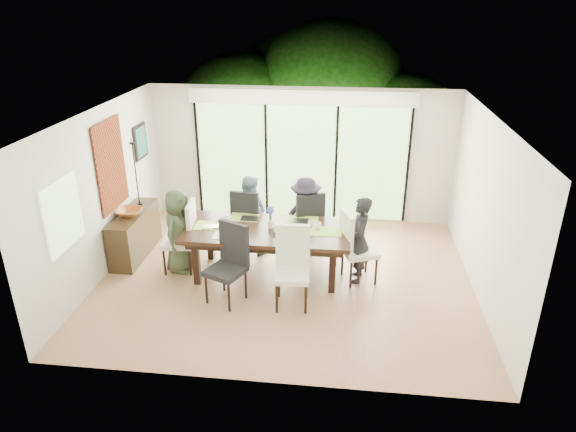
# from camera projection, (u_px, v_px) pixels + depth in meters

# --- Properties ---
(floor) EXTENTS (6.00, 5.00, 0.01)m
(floor) POSITION_uv_depth(u_px,v_px,m) (286.00, 278.00, 8.48)
(floor) COLOR brown
(floor) RESTS_ON ground
(ceiling) EXTENTS (6.00, 5.00, 0.01)m
(ceiling) POSITION_uv_depth(u_px,v_px,m) (286.00, 115.00, 7.40)
(ceiling) COLOR white
(ceiling) RESTS_ON wall_back
(wall_back) EXTENTS (6.00, 0.02, 2.70)m
(wall_back) POSITION_uv_depth(u_px,v_px,m) (301.00, 155.00, 10.23)
(wall_back) COLOR beige
(wall_back) RESTS_ON floor
(wall_front) EXTENTS (6.00, 0.02, 2.70)m
(wall_front) POSITION_uv_depth(u_px,v_px,m) (259.00, 286.00, 5.66)
(wall_front) COLOR silver
(wall_front) RESTS_ON floor
(wall_left) EXTENTS (0.02, 5.00, 2.70)m
(wall_left) POSITION_uv_depth(u_px,v_px,m) (101.00, 194.00, 8.26)
(wall_left) COLOR beige
(wall_left) RESTS_ON floor
(wall_right) EXTENTS (0.02, 5.00, 2.70)m
(wall_right) POSITION_uv_depth(u_px,v_px,m) (487.00, 211.00, 7.62)
(wall_right) COLOR beige
(wall_right) RESTS_ON floor
(glass_doors) EXTENTS (4.20, 0.02, 2.30)m
(glass_doors) POSITION_uv_depth(u_px,v_px,m) (301.00, 163.00, 10.25)
(glass_doors) COLOR #598C3F
(glass_doors) RESTS_ON wall_back
(blinds_header) EXTENTS (4.40, 0.06, 0.28)m
(blinds_header) POSITION_uv_depth(u_px,v_px,m) (302.00, 97.00, 9.72)
(blinds_header) COLOR white
(blinds_header) RESTS_ON wall_back
(mullion_a) EXTENTS (0.05, 0.04, 2.30)m
(mullion_a) POSITION_uv_depth(u_px,v_px,m) (199.00, 159.00, 10.47)
(mullion_a) COLOR black
(mullion_a) RESTS_ON wall_back
(mullion_b) EXTENTS (0.05, 0.04, 2.30)m
(mullion_b) POSITION_uv_depth(u_px,v_px,m) (266.00, 162.00, 10.32)
(mullion_b) COLOR black
(mullion_b) RESTS_ON wall_back
(mullion_c) EXTENTS (0.05, 0.04, 2.30)m
(mullion_c) POSITION_uv_depth(u_px,v_px,m) (336.00, 164.00, 10.17)
(mullion_c) COLOR black
(mullion_c) RESTS_ON wall_back
(mullion_d) EXTENTS (0.05, 0.04, 2.30)m
(mullion_d) POSITION_uv_depth(u_px,v_px,m) (408.00, 167.00, 10.02)
(mullion_d) COLOR black
(mullion_d) RESTS_ON wall_back
(side_window) EXTENTS (0.02, 0.90, 1.00)m
(side_window) POSITION_uv_depth(u_px,v_px,m) (63.00, 215.00, 7.11)
(side_window) COLOR #8CAD7F
(side_window) RESTS_ON wall_left
(deck) EXTENTS (6.00, 1.80, 0.10)m
(deck) POSITION_uv_depth(u_px,v_px,m) (304.00, 203.00, 11.60)
(deck) COLOR #513522
(deck) RESTS_ON ground
(rail_top) EXTENTS (6.00, 0.08, 0.06)m
(rail_top) POSITION_uv_depth(u_px,v_px,m) (308.00, 167.00, 12.08)
(rail_top) COLOR brown
(rail_top) RESTS_ON deck
(foliage_left) EXTENTS (3.20, 3.20, 3.20)m
(foliage_left) POSITION_uv_depth(u_px,v_px,m) (240.00, 118.00, 12.83)
(foliage_left) COLOR #14380F
(foliage_left) RESTS_ON ground
(foliage_mid) EXTENTS (4.00, 4.00, 4.00)m
(foliage_mid) POSITION_uv_depth(u_px,v_px,m) (329.00, 101.00, 13.00)
(foliage_mid) COLOR #14380F
(foliage_mid) RESTS_ON ground
(foliage_right) EXTENTS (2.80, 2.80, 2.80)m
(foliage_right) POSITION_uv_depth(u_px,v_px,m) (402.00, 132.00, 12.29)
(foliage_right) COLOR #14380F
(foliage_right) RESTS_ON ground
(foliage_far) EXTENTS (3.60, 3.60, 3.60)m
(foliage_far) POSITION_uv_depth(u_px,v_px,m) (293.00, 102.00, 13.81)
(foliage_far) COLOR #14380F
(foliage_far) RESTS_ON ground
(table_top) EXTENTS (2.67, 1.22, 0.07)m
(table_top) POSITION_uv_depth(u_px,v_px,m) (267.00, 231.00, 8.27)
(table_top) COLOR black
(table_top) RESTS_ON floor
(table_apron) EXTENTS (2.45, 1.00, 0.11)m
(table_apron) POSITION_uv_depth(u_px,v_px,m) (267.00, 236.00, 8.31)
(table_apron) COLOR black
(table_apron) RESTS_ON floor
(table_leg_fl) EXTENTS (0.10, 0.10, 0.77)m
(table_leg_fl) POSITION_uv_depth(u_px,v_px,m) (196.00, 262.00, 8.16)
(table_leg_fl) COLOR black
(table_leg_fl) RESTS_ON floor
(table_leg_fr) EXTENTS (0.10, 0.10, 0.77)m
(table_leg_fr) POSITION_uv_depth(u_px,v_px,m) (332.00, 270.00, 7.93)
(table_leg_fr) COLOR black
(table_leg_fr) RESTS_ON floor
(table_leg_bl) EXTENTS (0.10, 0.10, 0.77)m
(table_leg_bl) POSITION_uv_depth(u_px,v_px,m) (210.00, 239.00, 8.94)
(table_leg_bl) COLOR black
(table_leg_bl) RESTS_ON floor
(table_leg_br) EXTENTS (0.10, 0.10, 0.77)m
(table_leg_br) POSITION_uv_depth(u_px,v_px,m) (334.00, 245.00, 8.71)
(table_leg_br) COLOR black
(table_leg_br) RESTS_ON floor
(chair_left_end) EXTENTS (0.56, 0.56, 1.22)m
(chair_left_end) POSITION_uv_depth(u_px,v_px,m) (178.00, 236.00, 8.50)
(chair_left_end) COLOR white
(chair_left_end) RESTS_ON floor
(chair_right_end) EXTENTS (0.65, 0.65, 1.22)m
(chair_right_end) POSITION_uv_depth(u_px,v_px,m) (360.00, 246.00, 8.18)
(chair_right_end) COLOR white
(chair_right_end) RESTS_ON floor
(chair_far_left) EXTENTS (0.58, 0.58, 1.22)m
(chair_far_left) POSITION_uv_depth(u_px,v_px,m) (250.00, 219.00, 9.16)
(chair_far_left) COLOR black
(chair_far_left) RESTS_ON floor
(chair_far_right) EXTENTS (0.68, 0.68, 1.22)m
(chair_far_right) POSITION_uv_depth(u_px,v_px,m) (305.00, 222.00, 9.06)
(chair_far_right) COLOR black
(chair_far_right) RESTS_ON floor
(chair_near_left) EXTENTS (0.68, 0.68, 1.22)m
(chair_near_left) POSITION_uv_depth(u_px,v_px,m) (225.00, 265.00, 7.60)
(chair_near_left) COLOR black
(chair_near_left) RESTS_ON floor
(chair_near_right) EXTENTS (0.54, 0.54, 1.22)m
(chair_near_right) POSITION_uv_depth(u_px,v_px,m) (292.00, 269.00, 7.50)
(chair_near_right) COLOR white
(chair_near_right) RESTS_ON floor
(person_left_end) EXTENTS (0.54, 0.74, 1.44)m
(person_left_end) POSITION_uv_depth(u_px,v_px,m) (179.00, 231.00, 8.46)
(person_left_end) COLOR #3B4830
(person_left_end) RESTS_ON floor
(person_right_end) EXTENTS (0.47, 0.70, 1.44)m
(person_right_end) POSITION_uv_depth(u_px,v_px,m) (359.00, 240.00, 8.14)
(person_right_end) COLOR black
(person_right_end) RESTS_ON floor
(person_far_left) EXTENTS (0.74, 0.55, 1.44)m
(person_far_left) POSITION_uv_depth(u_px,v_px,m) (249.00, 214.00, 9.10)
(person_far_left) COLOR #7493A8
(person_far_left) RESTS_ON floor
(person_far_right) EXTENTS (0.71, 0.50, 1.44)m
(person_far_right) POSITION_uv_depth(u_px,v_px,m) (305.00, 216.00, 9.00)
(person_far_right) COLOR black
(person_far_right) RESTS_ON floor
(placemat_left) EXTENTS (0.49, 0.36, 0.01)m
(placemat_left) POSITION_uv_depth(u_px,v_px,m) (210.00, 226.00, 8.35)
(placemat_left) COLOR #91AE3E
(placemat_left) RESTS_ON table_top
(placemat_right) EXTENTS (0.49, 0.36, 0.01)m
(placemat_right) POSITION_uv_depth(u_px,v_px,m) (326.00, 232.00, 8.15)
(placemat_right) COLOR #89BB43
(placemat_right) RESTS_ON table_top
(placemat_far_l) EXTENTS (0.49, 0.36, 0.01)m
(placemat_far_l) POSITION_uv_depth(u_px,v_px,m) (244.00, 217.00, 8.66)
(placemat_far_l) COLOR olive
(placemat_far_l) RESTS_ON table_top
(placemat_far_r) EXTENTS (0.49, 0.36, 0.01)m
(placemat_far_r) POSITION_uv_depth(u_px,v_px,m) (303.00, 220.00, 8.56)
(placemat_far_r) COLOR olive
(placemat_far_r) RESTS_ON table_top
(placemat_paper) EXTENTS (0.49, 0.36, 0.01)m
(placemat_paper) POSITION_uv_depth(u_px,v_px,m) (230.00, 235.00, 8.04)
(placemat_paper) COLOR white
(placemat_paper) RESTS_ON table_top
(tablet_far_l) EXTENTS (0.29, 0.20, 0.01)m
(tablet_far_l) POSITION_uv_depth(u_px,v_px,m) (250.00, 218.00, 8.60)
(tablet_far_l) COLOR black
(tablet_far_l) RESTS_ON table_top
(tablet_far_r) EXTENTS (0.27, 0.19, 0.01)m
(tablet_far_r) POSITION_uv_depth(u_px,v_px,m) (300.00, 221.00, 8.51)
(tablet_far_r) COLOR black
(tablet_far_r) RESTS_ON table_top
(papers) EXTENTS (0.33, 0.24, 0.00)m
(papers) POSITION_uv_depth(u_px,v_px,m) (310.00, 232.00, 8.13)
(papers) COLOR white
(papers) RESTS_ON table_top
(platter_base) EXTENTS (0.29, 0.29, 0.03)m
(platter_base) POSITION_uv_depth(u_px,v_px,m) (229.00, 234.00, 8.03)
(platter_base) COLOR white
(platter_base) RESTS_ON table_top
(platter_snacks) EXTENTS (0.22, 0.22, 0.02)m
(platter_snacks) POSITION_uv_depth(u_px,v_px,m) (229.00, 233.00, 8.02)
(platter_snacks) COLOR #D45B18
(platter_snacks) RESTS_ON table_top
(vase) EXTENTS (0.09, 0.09, 0.13)m
(vase) POSITION_uv_depth(u_px,v_px,m) (271.00, 224.00, 8.27)
(vase) COLOR silver
(vase) RESTS_ON table_top
(hyacinth_stems) EXTENTS (0.04, 0.04, 0.18)m
(hyacinth_stems) POSITION_uv_depth(u_px,v_px,m) (270.00, 216.00, 8.21)
(hyacinth_stems) COLOR #337226
(hyacinth_stems) RESTS_ON table_top
(hyacinth_blooms) EXTENTS (0.12, 0.12, 0.12)m
(hyacinth_blooms) POSITION_uv_depth(u_px,v_px,m) (270.00, 210.00, 8.17)
(hyacinth_blooms) COLOR #4751B3
(hyacinth_blooms) RESTS_ON table_top
(laptop) EXTENTS (0.42, 0.34, 0.03)m
(laptop) POSITION_uv_depth(u_px,v_px,m) (214.00, 228.00, 8.25)
(laptop) COLOR silver
(laptop) RESTS_ON table_top
(cup_a) EXTENTS (0.17, 0.17, 0.11)m
(cup_a) POSITION_uv_depth(u_px,v_px,m) (226.00, 220.00, 8.44)
(cup_a) COLOR white
(cup_a) RESTS_ON table_top
(cup_b) EXTENTS (0.15, 0.15, 0.10)m
(cup_b) POSITION_uv_depth(u_px,v_px,m) (275.00, 229.00, 8.12)
(cup_b) COLOR white
(cup_b) RESTS_ON table_top
(cup_c) EXTENTS (0.18, 0.18, 0.11)m
(cup_c) POSITION_uv_depth(u_px,v_px,m) (317.00, 226.00, 8.24)
(cup_c) COLOR white
(cup_c) RESTS_ON table_top
(book) EXTENTS (0.21, 0.27, 0.02)m
(book) POSITION_uv_depth(u_px,v_px,m) (283.00, 228.00, 8.27)
(book) COLOR white
(book) RESTS_ON table_top
(sideboard) EXTENTS (0.41, 1.45, 0.81)m
(sideboard) POSITION_uv_depth(u_px,v_px,m) (135.00, 234.00, 9.07)
(sideboard) COLOR black
(sideboard) RESTS_ON floor
(bowl) EXTENTS (0.43, 0.43, 0.10)m
(bowl) POSITION_uv_depth(u_px,v_px,m) (129.00, 212.00, 8.79)
(bowl) COLOR #9B5021
(bowl) RESTS_ON sideboard
(candlestick_base) EXTENTS (0.09, 0.09, 0.04)m
(candlestick_base) POSITION_uv_depth(u_px,v_px,m) (140.00, 204.00, 9.22)
(candlestick_base) COLOR black
(candlestick_base) RESTS_ON sideboard
(candlestick_shaft) EXTENTS (0.02, 0.02, 1.13)m
(candlestick_shaft) POSITION_uv_depth(u_px,v_px,m) (136.00, 174.00, 8.99)
(candlestick_shaft) COLOR black
(candlestick_shaft) RESTS_ON sideboard
(candlestick_pan) EXTENTS (0.09, 0.09, 0.03)m
(candlestick_pan) POSITION_uv_depth(u_px,v_px,m) (132.00, 143.00, 8.77)
(candlestick_pan) COLOR black
(candlestick_pan) RESTS_ON sideboard
(candle) EXTENTS (0.03, 0.03, 0.09)m
(candle) POSITION_uv_depth(u_px,v_px,m) (132.00, 140.00, 8.74)
(candle) COLOR silver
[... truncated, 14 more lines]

